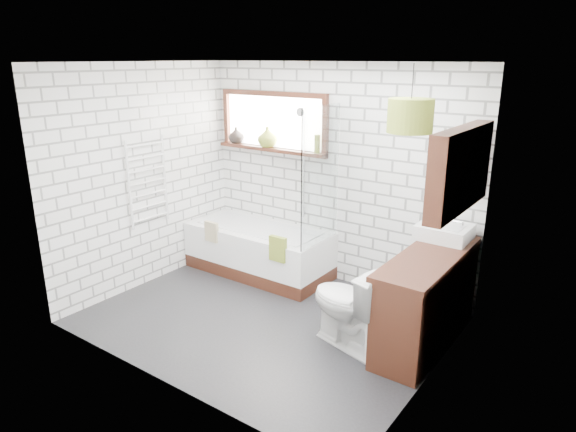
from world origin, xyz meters
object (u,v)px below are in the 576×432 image
Objects in this scene: vanity at (427,299)px; toilet at (350,304)px; basin at (444,232)px; pendant at (410,116)px; bathtub at (259,250)px.

vanity is 0.71m from toilet.
pendant reaches higher than basin.
vanity is at bearing 145.63° from toilet.
vanity is 1.70m from pendant.
toilet is 2.27× the size of pendant.
pendant is at bearing -17.33° from bathtub.
bathtub is at bearing -176.64° from basin.
bathtub is 2.85m from pendant.
basin reaches higher than bathtub.
basin is at bearing 96.84° from vanity.
basin is 1.20m from toilet.
pendant is at bearing -120.22° from vanity.
basin is at bearing 168.43° from toilet.
toilet is (1.72, -0.84, 0.13)m from bathtub.
toilet is at bearing -116.53° from basin.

